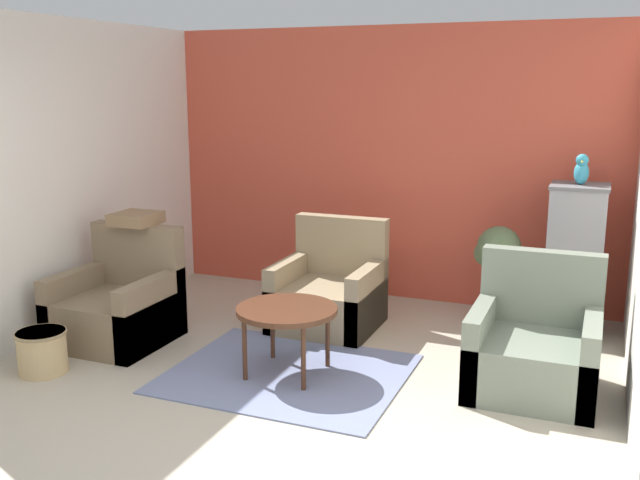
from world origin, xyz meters
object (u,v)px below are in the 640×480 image
(birdcage, at_px, (575,260))
(wicker_basket, at_px, (42,351))
(armchair_right, at_px, (534,350))
(coffee_table, at_px, (287,313))
(armchair_left, at_px, (118,307))
(armchair_middle, at_px, (329,295))
(parrot, at_px, (582,170))
(potted_plant, at_px, (498,259))

(birdcage, bearing_deg, wicker_basket, -145.70)
(armchair_right, bearing_deg, wicker_basket, -162.61)
(coffee_table, height_order, armchair_left, armchair_left)
(armchair_middle, bearing_deg, coffee_table, -84.62)
(armchair_middle, height_order, parrot, parrot)
(armchair_right, height_order, birdcage, birdcage)
(armchair_middle, bearing_deg, parrot, 18.57)
(armchair_left, bearing_deg, coffee_table, -4.41)
(armchair_middle, relative_size, wicker_basket, 2.53)
(parrot, bearing_deg, armchair_middle, -161.43)
(parrot, bearing_deg, armchair_left, -154.42)
(armchair_left, height_order, armchair_right, same)
(coffee_table, bearing_deg, armchair_middle, 95.38)
(coffee_table, distance_m, armchair_middle, 1.15)
(birdcage, xyz_separation_m, wicker_basket, (-3.61, -2.46, -0.47))
(coffee_table, bearing_deg, armchair_left, 175.59)
(armchair_right, bearing_deg, armchair_left, -175.00)
(coffee_table, bearing_deg, potted_plant, 54.72)
(potted_plant, height_order, wicker_basket, potted_plant)
(armchair_left, bearing_deg, parrot, 25.58)
(parrot, bearing_deg, wicker_basket, -145.67)
(armchair_middle, xyz_separation_m, birdcage, (2.00, 0.67, 0.35))
(armchair_left, distance_m, potted_plant, 3.32)
(armchair_left, relative_size, armchair_right, 1.00)
(coffee_table, relative_size, parrot, 2.84)
(birdcage, relative_size, potted_plant, 1.45)
(coffee_table, height_order, parrot, parrot)
(wicker_basket, bearing_deg, birdcage, 34.30)
(birdcage, relative_size, wicker_basket, 3.46)
(coffee_table, relative_size, potted_plant, 0.84)
(coffee_table, height_order, potted_plant, potted_plant)
(armchair_right, relative_size, wicker_basket, 2.53)
(armchair_left, height_order, birdcage, birdcage)
(armchair_left, xyz_separation_m, wicker_basket, (-0.10, -0.78, -0.12))
(armchair_right, distance_m, birdcage, 1.44)
(armchair_middle, bearing_deg, armchair_right, -21.38)
(parrot, bearing_deg, birdcage, -90.00)
(wicker_basket, bearing_deg, parrot, 34.33)
(potted_plant, xyz_separation_m, wicker_basket, (-2.97, -2.43, -0.42))
(armchair_left, bearing_deg, wicker_basket, -97.12)
(armchair_middle, bearing_deg, potted_plant, 25.19)
(birdcage, distance_m, potted_plant, 0.64)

